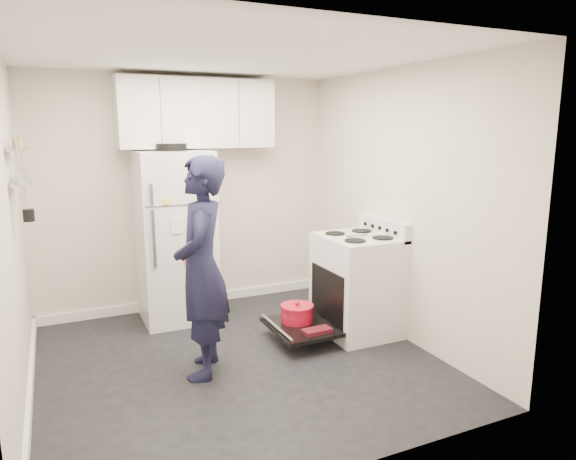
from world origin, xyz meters
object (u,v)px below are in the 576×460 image
refrigerator (175,236)px  person (201,268)px  electric_range (356,285)px  open_oven_door (299,320)px

refrigerator → person: bearing=-93.8°
electric_range → person: bearing=-172.4°
person → refrigerator: bearing=-162.6°
electric_range → open_oven_door: bearing=175.5°
open_oven_door → refrigerator: (-0.90, 1.05, 0.68)m
electric_range → person: size_ratio=0.63×
electric_range → open_oven_door: (-0.58, 0.05, -0.27)m
refrigerator → person: (-0.09, -1.31, 0.00)m
open_oven_door → person: 1.22m
electric_range → refrigerator: (-1.48, 1.10, 0.41)m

